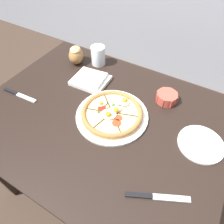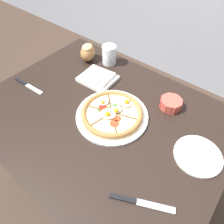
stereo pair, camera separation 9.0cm
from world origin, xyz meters
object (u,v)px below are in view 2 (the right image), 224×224
object	(u,v)px
knife_spare	(28,86)
water_glass	(109,56)
side_saucer	(198,156)
napkin_folded	(98,78)
pizza	(112,113)
bread_piece_near	(88,52)
ramekin_bowl	(171,103)
knife_main	(141,203)
dining_table	(101,128)

from	to	relation	value
knife_spare	water_glass	world-z (taller)	water_glass
water_glass	side_saucer	world-z (taller)	water_glass
napkin_folded	knife_spare	xyz separation A→B (m)	(-0.25, -0.27, -0.01)
pizza	bread_piece_near	xyz separation A→B (m)	(-0.40, 0.26, 0.03)
ramekin_bowl	knife_spare	world-z (taller)	ramekin_bowl
bread_piece_near	knife_spare	bearing A→B (deg)	-101.92
ramekin_bowl	water_glass	bearing A→B (deg)	168.05
napkin_folded	side_saucer	xyz separation A→B (m)	(0.61, -0.10, -0.01)
ramekin_bowl	water_glass	world-z (taller)	water_glass
bread_piece_near	pizza	bearing A→B (deg)	-33.41
knife_main	dining_table	bearing A→B (deg)	124.00
water_glass	side_saucer	size ratio (longest dim) A/B	0.58
knife_spare	side_saucer	world-z (taller)	same
ramekin_bowl	knife_spare	bearing A→B (deg)	-152.74
knife_main	side_saucer	world-z (taller)	same
ramekin_bowl	knife_main	world-z (taller)	ramekin_bowl
dining_table	side_saucer	bearing A→B (deg)	9.30
knife_main	water_glass	bearing A→B (deg)	111.33
napkin_folded	water_glass	size ratio (longest dim) A/B	1.76
knife_main	knife_spare	size ratio (longest dim) A/B	1.02
knife_main	bread_piece_near	bearing A→B (deg)	119.39
ramekin_bowl	knife_main	xyz separation A→B (m)	(0.14, -0.46, -0.02)
pizza	knife_spare	bearing A→B (deg)	-166.11
pizza	side_saucer	distance (m)	0.40
pizza	napkin_folded	world-z (taller)	pizza
dining_table	bread_piece_near	bearing A→B (deg)	140.57
pizza	ramekin_bowl	distance (m)	0.28
dining_table	water_glass	distance (m)	0.44
pizza	knife_spare	distance (m)	0.49
knife_main	knife_spare	world-z (taller)	same
dining_table	bread_piece_near	distance (m)	0.47
napkin_folded	bread_piece_near	world-z (taller)	bread_piece_near
napkin_folded	ramekin_bowl	bearing A→B (deg)	9.57
knife_main	side_saucer	bearing A→B (deg)	49.48
pizza	water_glass	size ratio (longest dim) A/B	3.04
napkin_folded	bread_piece_near	distance (m)	0.21
pizza	knife_main	bearing A→B (deg)	-36.97
ramekin_bowl	bread_piece_near	world-z (taller)	bread_piece_near
pizza	bread_piece_near	bearing A→B (deg)	146.59
ramekin_bowl	side_saucer	xyz separation A→B (m)	(0.21, -0.17, -0.02)
knife_main	pizza	bearing A→B (deg)	117.45
pizza	napkin_folded	size ratio (longest dim) A/B	1.72
pizza	knife_spare	world-z (taller)	pizza
knife_spare	water_glass	xyz separation A→B (m)	(0.20, 0.43, 0.04)
knife_spare	pizza	bearing A→B (deg)	10.26
side_saucer	bread_piece_near	bearing A→B (deg)	165.07
bread_piece_near	ramekin_bowl	bearing A→B (deg)	-4.09
napkin_folded	knife_main	size ratio (longest dim) A/B	0.93
napkin_folded	knife_spare	bearing A→B (deg)	-133.11
dining_table	water_glass	world-z (taller)	water_glass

